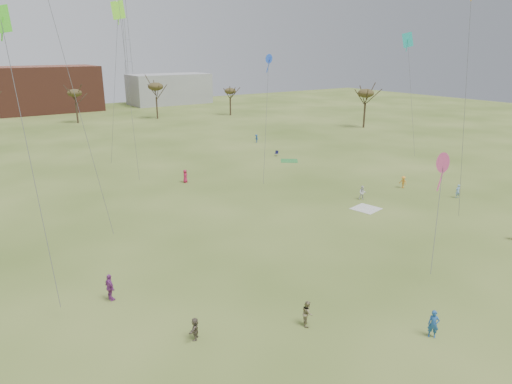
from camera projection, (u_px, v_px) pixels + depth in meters
ground at (361, 320)px, 29.47m from camera, size 260.00×260.00×0.00m
flyer_near_right at (433, 324)px, 27.47m from camera, size 0.73×0.77×1.76m
spectator_fore_b at (307, 313)px, 28.70m from camera, size 0.98×1.03×1.67m
spectator_fore_c at (195, 329)px, 27.33m from camera, size 1.19×1.25×1.41m
flyer_mid_b at (403, 182)px, 57.00m from camera, size 0.71×1.06×1.52m
flyer_mid_c at (458, 191)px, 53.20m from camera, size 0.67×0.53×1.62m
spectator_mid_d at (110, 287)px, 31.48m from camera, size 0.65×1.21×1.96m
spectator_mid_e at (362, 193)px, 52.61m from camera, size 1.00×0.98×1.63m
flyer_far_b at (185, 176)px, 59.30m from camera, size 0.92×0.99×1.70m
flyer_far_c at (256, 138)px, 84.52m from camera, size 0.66×1.02×1.48m
blanket_cream at (366, 209)px, 49.80m from camera, size 3.10×3.10×0.03m
blanket_olive at (289, 161)px, 70.94m from camera, size 3.60×3.60×0.03m
camp_chair_right at (276, 154)px, 74.03m from camera, size 0.73×0.72×0.87m
kites_aloft at (174, 31)px, 44.14m from camera, size 69.95×54.98×23.38m
tree_line at (46, 100)px, 88.07m from camera, size 117.44×49.32×8.91m
building_brick at (47, 89)px, 124.80m from camera, size 26.00×16.00×12.00m
building_grey at (169, 89)px, 142.55m from camera, size 24.00×12.00×9.00m
radio_tower at (126, 39)px, 138.25m from camera, size 1.51×1.72×41.00m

